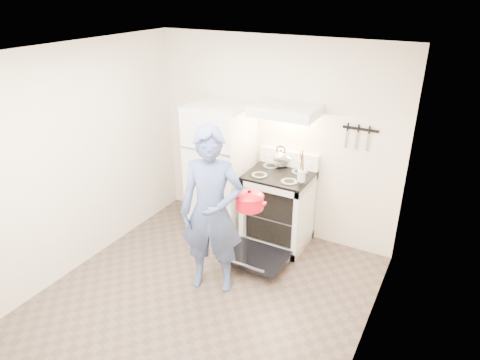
# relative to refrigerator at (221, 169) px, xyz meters

# --- Properties ---
(floor) EXTENTS (3.60, 3.60, 0.00)m
(floor) POSITION_rel_refrigerator_xyz_m (0.58, -1.45, -0.85)
(floor) COLOR brown
(floor) RESTS_ON ground
(back_wall) EXTENTS (3.20, 0.02, 2.50)m
(back_wall) POSITION_rel_refrigerator_xyz_m (0.58, 0.35, 0.40)
(back_wall) COLOR beige
(back_wall) RESTS_ON ground
(refrigerator) EXTENTS (0.70, 0.70, 1.70)m
(refrigerator) POSITION_rel_refrigerator_xyz_m (0.00, 0.00, 0.00)
(refrigerator) COLOR white
(refrigerator) RESTS_ON floor
(stove_body) EXTENTS (0.76, 0.65, 0.92)m
(stove_body) POSITION_rel_refrigerator_xyz_m (0.81, 0.02, -0.39)
(stove_body) COLOR white
(stove_body) RESTS_ON floor
(cooktop) EXTENTS (0.76, 0.65, 0.03)m
(cooktop) POSITION_rel_refrigerator_xyz_m (0.81, 0.02, 0.09)
(cooktop) COLOR black
(cooktop) RESTS_ON stove_body
(backsplash) EXTENTS (0.76, 0.07, 0.20)m
(backsplash) POSITION_rel_refrigerator_xyz_m (0.81, 0.31, 0.20)
(backsplash) COLOR white
(backsplash) RESTS_ON cooktop
(oven_door) EXTENTS (0.70, 0.54, 0.04)m
(oven_door) POSITION_rel_refrigerator_xyz_m (0.81, -0.57, -0.72)
(oven_door) COLOR black
(oven_door) RESTS_ON floor
(oven_rack) EXTENTS (0.60, 0.52, 0.01)m
(oven_rack) POSITION_rel_refrigerator_xyz_m (0.81, 0.02, -0.41)
(oven_rack) COLOR slate
(oven_rack) RESTS_ON stove_body
(range_hood) EXTENTS (0.76, 0.50, 0.12)m
(range_hood) POSITION_rel_refrigerator_xyz_m (0.81, 0.10, 0.86)
(range_hood) COLOR white
(range_hood) RESTS_ON back_wall
(knife_strip) EXTENTS (0.40, 0.02, 0.03)m
(knife_strip) POSITION_rel_refrigerator_xyz_m (1.63, 0.33, 0.70)
(knife_strip) COLOR black
(knife_strip) RESTS_ON back_wall
(pizza_stone) EXTENTS (0.36, 0.36, 0.02)m
(pizza_stone) POSITION_rel_refrigerator_xyz_m (0.86, 0.06, -0.40)
(pizza_stone) COLOR #956A4B
(pizza_stone) RESTS_ON oven_rack
(tea_kettle) EXTENTS (0.23, 0.19, 0.28)m
(tea_kettle) POSITION_rel_refrigerator_xyz_m (0.73, 0.22, 0.24)
(tea_kettle) COLOR silver
(tea_kettle) RESTS_ON cooktop
(utensil_jar) EXTENTS (0.11, 0.11, 0.13)m
(utensil_jar) POSITION_rel_refrigerator_xyz_m (1.13, -0.10, 0.20)
(utensil_jar) COLOR silver
(utensil_jar) RESTS_ON cooktop
(person) EXTENTS (0.76, 0.63, 1.81)m
(person) POSITION_rel_refrigerator_xyz_m (0.55, -1.09, 0.05)
(person) COLOR #324679
(person) RESTS_ON floor
(dutch_oven) EXTENTS (0.37, 0.30, 0.24)m
(dutch_oven) POSITION_rel_refrigerator_xyz_m (0.87, -0.87, 0.15)
(dutch_oven) COLOR red
(dutch_oven) RESTS_ON person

